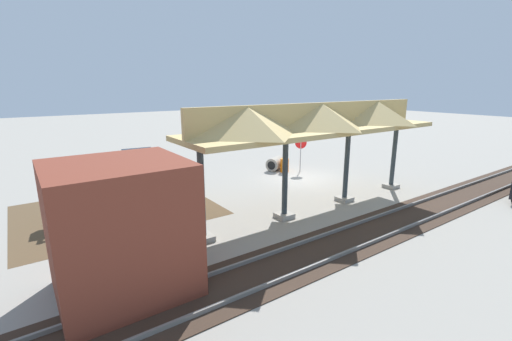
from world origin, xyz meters
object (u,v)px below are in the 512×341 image
stop_sign (301,147)px  traffic_barrel (285,165)px  concrete_pipe (276,163)px  brick_utility_building (122,229)px  backhoe (142,183)px

stop_sign → traffic_barrel: size_ratio=2.57×
concrete_pipe → brick_utility_building: 15.06m
backhoe → traffic_barrel: size_ratio=5.80×
stop_sign → backhoe: bearing=6.3°
stop_sign → concrete_pipe: stop_sign is taller
brick_utility_building → traffic_barrel: brick_utility_building is taller
backhoe → brick_utility_building: bearing=68.5°
brick_utility_building → stop_sign: bearing=-151.0°
backhoe → traffic_barrel: backhoe is taller
stop_sign → backhoe: (10.86, 1.20, -0.40)m
brick_utility_building → traffic_barrel: (-12.34, -7.85, -1.40)m
concrete_pipe → brick_utility_building: bearing=35.3°
concrete_pipe → brick_utility_building: brick_utility_building is taller
brick_utility_building → backhoe: bearing=-111.5°
brick_utility_building → traffic_barrel: bearing=-147.5°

